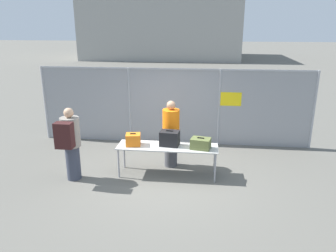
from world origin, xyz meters
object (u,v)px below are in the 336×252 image
at_px(suitcase_black, 170,138).
at_px(suitcase_orange, 133,140).
at_px(security_worker_near, 171,133).
at_px(utility_trailer, 208,115).
at_px(inspection_table, 167,148).
at_px(traveler_hooded, 70,142).
at_px(suitcase_olive, 201,143).

bearing_deg(suitcase_black, suitcase_orange, -175.10).
bearing_deg(security_worker_near, suitcase_black, 72.56).
xyz_separation_m(security_worker_near, utility_trailer, (0.94, 3.44, -0.46)).
bearing_deg(inspection_table, traveler_hooded, -166.52).
xyz_separation_m(inspection_table, traveler_hooded, (-2.17, -0.52, 0.26)).
relative_size(traveler_hooded, utility_trailer, 0.40).
bearing_deg(inspection_table, suitcase_black, 47.49).
height_order(suitcase_olive, utility_trailer, suitcase_olive).
distance_m(inspection_table, traveler_hooded, 2.24).
relative_size(inspection_table, security_worker_near, 1.39).
distance_m(suitcase_black, traveler_hooded, 2.28).
distance_m(inspection_table, security_worker_near, 0.57).
height_order(inspection_table, utility_trailer, inspection_table).
bearing_deg(suitcase_black, inspection_table, -132.51).
xyz_separation_m(suitcase_black, utility_trailer, (0.92, 3.92, -0.50)).
xyz_separation_m(suitcase_olive, utility_trailer, (0.18, 4.04, -0.44)).
bearing_deg(suitcase_olive, suitcase_orange, 178.41).
relative_size(security_worker_near, utility_trailer, 0.39).
height_order(suitcase_orange, traveler_hooded, traveler_hooded).
bearing_deg(suitcase_black, traveler_hooded, -165.56).
bearing_deg(utility_trailer, suitcase_olive, -92.56).
relative_size(inspection_table, traveler_hooded, 1.38).
xyz_separation_m(suitcase_orange, suitcase_black, (0.86, 0.07, 0.04)).
bearing_deg(traveler_hooded, utility_trailer, 52.04).
xyz_separation_m(suitcase_orange, security_worker_near, (0.84, 0.56, 0.01)).
bearing_deg(security_worker_near, inspection_table, 67.40).
height_order(inspection_table, traveler_hooded, traveler_hooded).
height_order(suitcase_olive, traveler_hooded, traveler_hooded).
bearing_deg(utility_trailer, suitcase_orange, -114.00).
distance_m(suitcase_orange, security_worker_near, 1.01).
xyz_separation_m(suitcase_olive, traveler_hooded, (-2.95, -0.45, 0.08)).
distance_m(suitcase_olive, traveler_hooded, 2.98).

